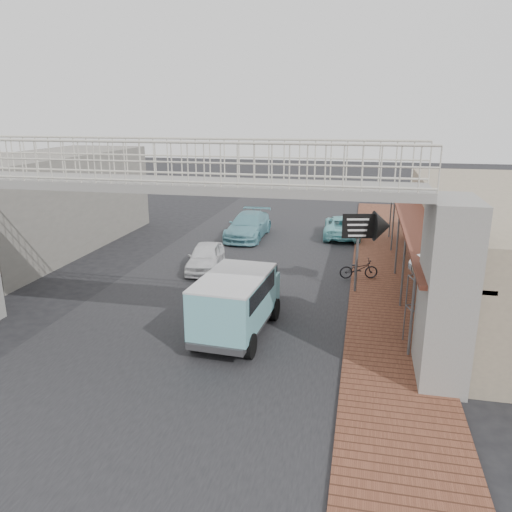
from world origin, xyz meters
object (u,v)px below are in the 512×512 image
at_px(white_hatchback, 206,257).
at_px(angkot_van, 236,297).
at_px(motorcycle_near, 359,269).
at_px(angkot_curb, 342,226).
at_px(street_clock, 420,271).
at_px(angkot_far, 248,226).
at_px(arrow_sign, 379,227).
at_px(motorcycle_far, 361,225).
at_px(dark_sedan, 248,294).

height_order(white_hatchback, angkot_van, angkot_van).
bearing_deg(motorcycle_near, white_hatchback, 74.85).
relative_size(angkot_curb, street_clock, 1.56).
bearing_deg(street_clock, white_hatchback, 129.04).
distance_m(angkot_far, arrow_sign, 10.97).
height_order(street_clock, arrow_sign, arrow_sign).
distance_m(motorcycle_far, arrow_sign, 10.60).
bearing_deg(street_clock, arrow_sign, 87.97).
relative_size(dark_sedan, motorcycle_far, 2.58).
relative_size(angkot_curb, angkot_far, 0.91).
relative_size(angkot_far, street_clock, 1.72).
distance_m(angkot_far, motorcycle_near, 9.20).
relative_size(dark_sedan, arrow_sign, 1.17).
distance_m(motorcycle_near, street_clock, 6.67).
distance_m(angkot_curb, motorcycle_near, 8.05).
distance_m(motorcycle_far, street_clock, 15.18).
bearing_deg(motorcycle_far, dark_sedan, 155.97).
bearing_deg(motorcycle_near, street_clock, -177.76).
xyz_separation_m(angkot_far, arrow_sign, (7.15, -8.06, 2.05)).
height_order(angkot_curb, angkot_van, angkot_van).
height_order(motorcycle_far, arrow_sign, arrow_sign).
bearing_deg(angkot_far, street_clock, -56.12).
distance_m(white_hatchback, angkot_curb, 9.83).
bearing_deg(arrow_sign, angkot_curb, 87.35).
distance_m(angkot_curb, street_clock, 14.50).
xyz_separation_m(white_hatchback, motorcycle_near, (6.98, -0.09, -0.08)).
relative_size(dark_sedan, motorcycle_near, 2.33).
xyz_separation_m(dark_sedan, angkot_van, (0.13, -2.13, 0.71)).
height_order(angkot_van, motorcycle_far, angkot_van).
bearing_deg(motorcycle_far, angkot_van, 158.61).
xyz_separation_m(white_hatchback, arrow_sign, (7.67, -1.59, 2.14)).
bearing_deg(white_hatchback, angkot_van, -71.98).
relative_size(angkot_van, arrow_sign, 1.34).
distance_m(dark_sedan, angkot_far, 11.21).
xyz_separation_m(angkot_curb, angkot_van, (-2.71, -14.47, 0.72)).
bearing_deg(motorcycle_near, angkot_van, 135.23).
relative_size(white_hatchback, motorcycle_far, 2.43).
bearing_deg(angkot_far, white_hatchback, -93.94).
height_order(dark_sedan, angkot_curb, dark_sedan).
bearing_deg(angkot_van, angkot_far, 105.25).
bearing_deg(motorcycle_near, dark_sedan, 123.59).
xyz_separation_m(angkot_curb, motorcycle_near, (1.10, -7.97, -0.09)).
bearing_deg(street_clock, angkot_far, 107.34).
height_order(white_hatchback, arrow_sign, arrow_sign).
xyz_separation_m(angkot_van, motorcycle_far, (3.81, 15.34, -0.79)).
height_order(dark_sedan, angkot_van, angkot_van).
bearing_deg(angkot_van, dark_sedan, 97.19).
height_order(angkot_van, street_clock, street_clock).
height_order(dark_sedan, motorcycle_near, dark_sedan).
height_order(angkot_van, arrow_sign, arrow_sign).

